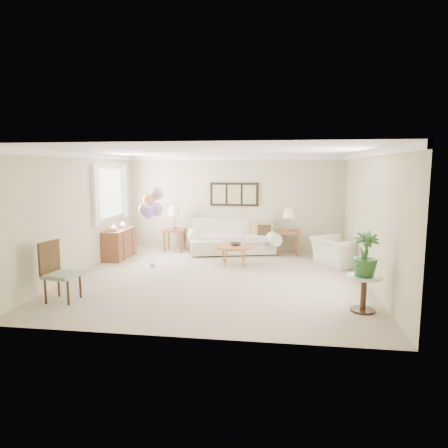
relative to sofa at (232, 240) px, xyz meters
name	(u,v)px	position (x,y,z in m)	size (l,w,h in m)	color
ground_plane	(218,278)	(-0.01, -2.50, -0.36)	(6.00, 6.00, 0.00)	tan
room_shell	(213,200)	(-0.12, -2.40, 1.27)	(6.04, 6.04, 2.60)	#BEB38A
wall_art_triptych	(234,194)	(-0.01, 0.47, 1.19)	(1.35, 0.06, 0.65)	black
sofa	(232,240)	(0.00, 0.00, 0.00)	(2.67, 1.45, 0.91)	beige
end_table_left	(175,232)	(-1.61, 0.03, 0.16)	(0.57, 0.52, 0.62)	brown
end_table_right	(288,234)	(1.49, 0.03, 0.18)	(0.59, 0.53, 0.64)	brown
lamp_left	(174,211)	(-1.61, 0.03, 0.75)	(0.36, 0.36, 0.63)	gray
lamp_right	(289,214)	(1.49, 0.03, 0.72)	(0.33, 0.33, 0.58)	gray
coffee_table	(234,247)	(0.21, -1.35, 0.08)	(0.94, 0.94, 0.48)	#9D6544
decor_bowl	(236,244)	(0.25, -1.37, 0.15)	(0.26, 0.26, 0.06)	#322926
armchair	(337,252)	(2.60, -1.07, -0.03)	(1.02, 0.89, 0.66)	beige
side_table	(364,285)	(2.59, -4.12, 0.08)	(0.54, 0.54, 0.58)	silver
potted_plant	(365,254)	(2.58, -4.14, 0.58)	(0.40, 0.40, 0.71)	#164918
accent_chair	(58,270)	(-2.49, -4.31, 0.18)	(0.58, 0.58, 1.04)	gray
credenza	(120,243)	(-2.77, -1.00, 0.01)	(0.46, 1.20, 0.74)	brown
vase_white	(114,227)	(-2.75, -1.34, 0.48)	(0.19, 0.19, 0.19)	silver
vase_sage	(123,224)	(-2.75, -0.79, 0.48)	(0.18, 0.18, 0.19)	silver
balloon_cluster	(151,205)	(-1.65, -1.78, 1.08)	(0.53, 0.49, 1.86)	gray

